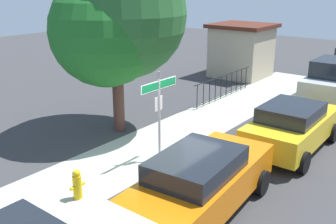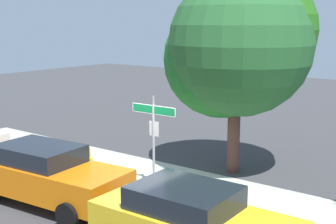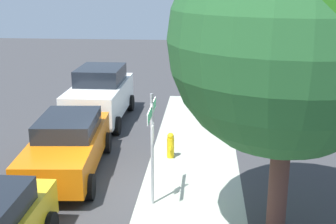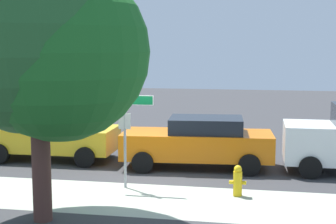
# 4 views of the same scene
# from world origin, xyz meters

# --- Properties ---
(ground_plane) EXTENTS (60.00, 60.00, 0.00)m
(ground_plane) POSITION_xyz_m (0.00, 0.00, 0.00)
(ground_plane) COLOR #38383A
(street_sign) EXTENTS (1.52, 0.07, 2.71)m
(street_sign) POSITION_xyz_m (0.37, 0.40, 1.87)
(street_sign) COLOR #9EA0A5
(street_sign) RESTS_ON ground_plane
(shade_tree) EXTENTS (4.71, 4.40, 6.28)m
(shade_tree) POSITION_xyz_m (1.61, 3.11, 4.06)
(shade_tree) COLOR #51322B
(shade_tree) RESTS_ON ground_plane
(car_white) EXTENTS (4.42, 2.05, 2.02)m
(car_white) POSITION_xyz_m (-6.05, -2.33, 1.01)
(car_white) COLOR white
(car_white) RESTS_ON ground_plane
(car_orange) EXTENTS (4.67, 2.21, 1.56)m
(car_orange) POSITION_xyz_m (-1.25, -2.13, 0.81)
(car_orange) COLOR orange
(car_orange) RESTS_ON ground_plane
(fire_hydrant) EXTENTS (0.42, 0.22, 0.78)m
(fire_hydrant) POSITION_xyz_m (-2.57, 0.60, 0.38)
(fire_hydrant) COLOR yellow
(fire_hydrant) RESTS_ON ground_plane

